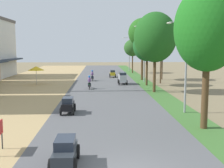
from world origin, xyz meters
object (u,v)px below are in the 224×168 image
object	(u,v)px
median_tree_second	(155,37)
streetlamp_far	(129,51)
vendor_umbrella	(36,68)
median_tree_nearest	(208,29)
streetlamp_near	(186,60)
motorbike_foreground_rider	(89,83)
median_tree_fifth	(133,48)
car_hatchback_black	(68,105)
motorbike_ahead_second	(92,76)
car_hatchback_yellow	(113,73)
utility_pole_near	(162,52)
median_tree_fourth	(143,33)
streetlamp_mid	(144,50)
car_sedan_charcoal	(65,150)
car_van_silver	(122,77)
median_tree_third	(147,46)
utility_pole_far	(161,51)

from	to	relation	value
median_tree_second	streetlamp_far	size ratio (longest dim) A/B	1.22
vendor_umbrella	median_tree_nearest	bearing A→B (deg)	-55.13
streetlamp_near	motorbike_foreground_rider	size ratio (longest dim) A/B	3.92
median_tree_fifth	streetlamp_far	bearing A→B (deg)	90.98
vendor_umbrella	car_hatchback_black	xyz separation A→B (m)	(6.17, -17.29, -1.56)
median_tree_nearest	motorbike_foreground_rider	distance (m)	19.68
motorbike_ahead_second	car_hatchback_yellow	bearing A→B (deg)	57.36
car_hatchback_yellow	motorbike_foreground_rider	size ratio (longest dim) A/B	1.11
median_tree_fifth	vendor_umbrella	bearing A→B (deg)	-130.74
median_tree_fifth	utility_pole_near	world-z (taller)	utility_pole_near
streetlamp_far	car_hatchback_yellow	xyz separation A→B (m)	(-4.34, -13.79, -3.59)
median_tree_fourth	car_hatchback_black	distance (m)	25.17
streetlamp_mid	car_sedan_charcoal	size ratio (longest dim) A/B	3.67
vendor_umbrella	utility_pole_near	world-z (taller)	utility_pole_near
car_van_silver	motorbike_foreground_rider	xyz separation A→B (m)	(-4.41, -4.24, -0.17)
utility_pole_near	motorbike_ahead_second	bearing A→B (deg)	-168.49
vendor_umbrella	median_tree_fifth	size ratio (longest dim) A/B	0.38
median_tree_nearest	car_hatchback_yellow	world-z (taller)	median_tree_nearest
utility_pole_near	streetlamp_mid	bearing A→B (deg)	-133.06
car_sedan_charcoal	vendor_umbrella	bearing A→B (deg)	104.75
streetlamp_near	car_hatchback_yellow	size ratio (longest dim) A/B	3.53
streetlamp_near	motorbike_foreground_rider	xyz separation A→B (m)	(-7.84, 13.00, -3.32)
median_tree_fourth	streetlamp_far	bearing A→B (deg)	90.33
streetlamp_mid	motorbike_foreground_rider	world-z (taller)	streetlamp_mid
utility_pole_near	car_hatchback_yellow	distance (m)	9.16
median_tree_nearest	car_van_silver	size ratio (longest dim) A/B	3.66
median_tree_fifth	streetlamp_mid	bearing A→B (deg)	-90.34
vendor_umbrella	motorbike_foreground_rider	bearing A→B (deg)	-30.87
median_tree_third	utility_pole_near	size ratio (longest dim) A/B	0.87
median_tree_second	streetlamp_far	world-z (taller)	median_tree_second
median_tree_second	car_sedan_charcoal	distance (m)	22.05
median_tree_nearest	motorbike_foreground_rider	xyz separation A→B (m)	(-7.74, 17.29, -5.35)
median_tree_third	car_van_silver	bearing A→B (deg)	159.98
median_tree_fourth	utility_pole_near	bearing A→B (deg)	17.84
median_tree_fifth	utility_pole_far	bearing A→B (deg)	-82.99
streetlamp_near	car_hatchback_yellow	bearing A→B (deg)	99.24
car_van_silver	motorbike_ahead_second	distance (m)	5.97
median_tree_nearest	streetlamp_mid	world-z (taller)	median_tree_nearest
utility_pole_near	utility_pole_far	xyz separation A→B (m)	(-1.39, -5.24, 0.31)
median_tree_third	streetlamp_mid	bearing A→B (deg)	86.22
median_tree_nearest	car_van_silver	distance (m)	22.40
car_sedan_charcoal	motorbike_foreground_rider	size ratio (longest dim) A/B	1.26
vendor_umbrella	median_tree_fifth	bearing A→B (deg)	49.26
median_tree_second	motorbike_foreground_rider	world-z (taller)	median_tree_second
median_tree_fifth	car_hatchback_black	world-z (taller)	median_tree_fifth
streetlamp_near	utility_pole_far	bearing A→B (deg)	83.38
median_tree_third	car_sedan_charcoal	bearing A→B (deg)	-106.99
median_tree_fourth	car_hatchback_black	bearing A→B (deg)	-112.14
vendor_umbrella	streetlamp_near	distance (m)	23.20
median_tree_second	utility_pole_far	bearing A→B (deg)	72.95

